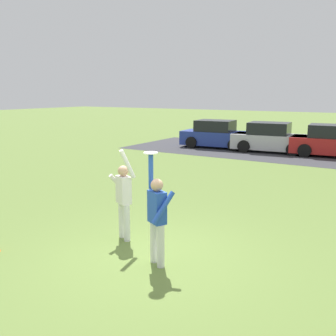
{
  "coord_description": "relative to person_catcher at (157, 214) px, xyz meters",
  "views": [
    {
      "loc": [
        3.94,
        -5.77,
        3.18
      ],
      "look_at": [
        -0.41,
        1.24,
        1.54
      ],
      "focal_mm": 40.75,
      "sensor_mm": 36.0,
      "label": 1
    }
  ],
  "objects": [
    {
      "name": "parked_car_red",
      "position": [
        0.7,
        15.03,
        -0.25
      ],
      "size": [
        4.25,
        2.34,
        1.59
      ],
      "rotation": [
        0.0,
        0.0,
        0.1
      ],
      "color": "red",
      "rests_on": "ground_plane"
    },
    {
      "name": "parked_car_blue",
      "position": [
        -5.62,
        14.85,
        -0.25
      ],
      "size": [
        4.25,
        2.34,
        1.59
      ],
      "rotation": [
        0.0,
        0.0,
        0.1
      ],
      "color": "#233893",
      "rests_on": "ground_plane"
    },
    {
      "name": "person_defender",
      "position": [
        -1.31,
        0.68,
        -0.0
      ],
      "size": [
        0.64,
        0.6,
        2.04
      ],
      "rotation": [
        0.0,
        0.0,
        5.81
      ],
      "color": "silver",
      "rests_on": "ground_plane"
    },
    {
      "name": "parked_car_silver",
      "position": [
        -2.42,
        14.87,
        -0.25
      ],
      "size": [
        4.25,
        2.34,
        1.59
      ],
      "rotation": [
        0.0,
        0.0,
        0.1
      ],
      "color": "#BCBCC1",
      "rests_on": "ground_plane"
    },
    {
      "name": "ground_plane",
      "position": [
        -0.24,
        0.2,
        -0.98
      ],
      "size": [
        120.0,
        120.0,
        0.0
      ],
      "primitive_type": "plane",
      "color": "olive"
    },
    {
      "name": "person_catcher",
      "position": [
        0.0,
        0.0,
        0.0
      ],
      "size": [
        0.58,
        0.51,
        2.08
      ],
      "rotation": [
        0.0,
        0.0,
        2.67
      ],
      "color": "silver",
      "rests_on": "ground_plane"
    },
    {
      "name": "parking_strip",
      "position": [
        0.78,
        14.73,
        -0.98
      ],
      "size": [
        22.29,
        6.4,
        0.01
      ],
      "primitive_type": "cube",
      "color": "#38383D",
      "rests_on": "ground_plane"
    },
    {
      "name": "frisbee_disc",
      "position": [
        -0.2,
        0.1,
        1.11
      ],
      "size": [
        0.26,
        0.26,
        0.02
      ],
      "primitive_type": "cylinder",
      "color": "white",
      "rests_on": "person_catcher"
    }
  ]
}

